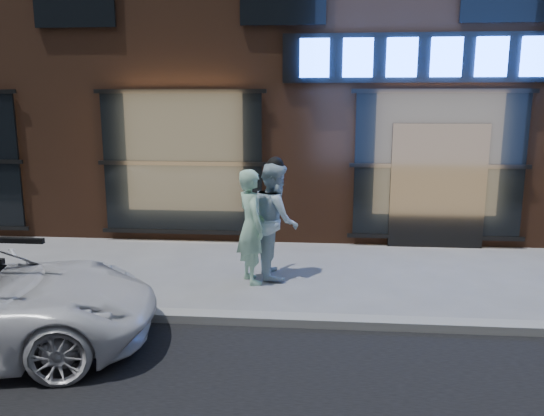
{
  "coord_description": "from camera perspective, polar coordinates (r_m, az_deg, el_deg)",
  "views": [
    {
      "loc": [
        -2.31,
        -6.37,
        2.84
      ],
      "look_at": [
        -3.0,
        1.6,
        1.2
      ],
      "focal_mm": 35.0,
      "sensor_mm": 36.0,
      "label": 1
    }
  ],
  "objects": [
    {
      "name": "storefront_building",
      "position": [
        14.73,
        14.82,
        20.23
      ],
      "size": [
        30.2,
        8.28,
        10.3
      ],
      "color": "#54301E",
      "rests_on": "ground"
    },
    {
      "name": "man_cap",
      "position": [
        8.57,
        0.34,
        -1.27
      ],
      "size": [
        0.88,
        1.04,
        1.87
      ],
      "primitive_type": "imported",
      "rotation": [
        0.0,
        0.0,
        1.78
      ],
      "color": "white",
      "rests_on": "ground"
    },
    {
      "name": "ground",
      "position": [
        7.35,
        23.38,
        -12.15
      ],
      "size": [
        90.0,
        90.0,
        0.0
      ],
      "primitive_type": "plane",
      "color": "slate",
      "rests_on": "ground"
    },
    {
      "name": "man_bowtie",
      "position": [
        8.27,
        -2.26,
        -2.0
      ],
      "size": [
        0.68,
        0.78,
        1.8
      ],
      "primitive_type": "imported",
      "rotation": [
        0.0,
        0.0,
        2.04
      ],
      "color": "#9ED0BA",
      "rests_on": "ground"
    },
    {
      "name": "curb",
      "position": [
        7.33,
        23.42,
        -11.72
      ],
      "size": [
        60.0,
        0.25,
        0.12
      ],
      "primitive_type": "cube",
      "color": "gray",
      "rests_on": "ground"
    }
  ]
}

